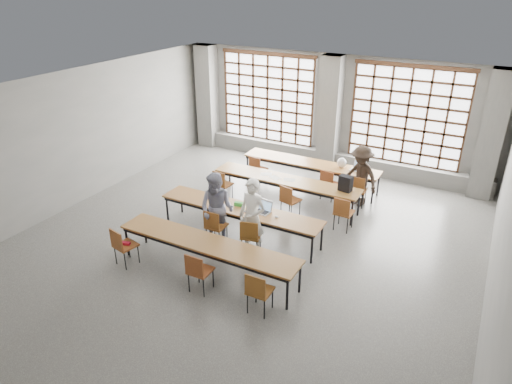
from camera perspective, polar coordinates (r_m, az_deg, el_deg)
floor at (r=10.64m, az=-1.14°, el=-6.20°), size 11.00×11.00×0.00m
ceiling at (r=9.29m, az=-1.32°, el=12.49°), size 11.00×11.00×0.00m
wall_back at (r=14.61m, az=9.61°, el=9.91°), size 10.00×0.00×10.00m
wall_front at (r=6.36m, az=-27.36°, el=-15.09°), size 10.00×0.00×10.00m
wall_left at (r=12.90m, az=-21.08°, el=6.46°), size 0.00×11.00×11.00m
wall_right at (r=8.77m, az=28.63°, el=-3.87°), size 0.00×11.00×11.00m
column_left at (r=16.33m, az=-6.08°, el=11.76°), size 0.60×0.55×3.50m
column_mid at (r=14.35m, az=9.23°, el=9.66°), size 0.60×0.55×3.50m
column_right at (r=13.64m, az=27.36°, el=6.27°), size 0.60×0.55×3.50m
window_left at (r=15.34m, az=1.46°, el=11.58°), size 3.32×0.12×3.00m
window_right at (r=13.97m, az=18.35°, el=8.90°), size 3.32×0.12×3.00m
sill_ledge at (r=14.89m, az=8.93°, el=4.18°), size 9.80×0.35×0.50m
desk_row_a at (r=13.21m, az=6.82°, el=3.43°), size 4.00×0.70×0.73m
desk_row_b at (r=12.06m, az=3.74°, el=1.34°), size 4.00×0.70×0.73m
desk_row_c at (r=10.56m, az=-2.02°, el=-2.30°), size 4.00×0.70×0.73m
desk_row_d at (r=9.31m, az=-6.11°, el=-6.59°), size 4.00×0.70×0.73m
chair_back_left at (r=13.27m, az=0.11°, el=3.13°), size 0.47×0.48×0.88m
chair_back_mid at (r=12.47m, az=9.05°, el=1.26°), size 0.48×0.49×0.88m
chair_back_right at (r=12.26m, az=12.62°, el=0.51°), size 0.43×0.44×0.88m
chair_mid_left at (r=12.31m, az=-4.32°, el=1.19°), size 0.45×0.45×0.88m
chair_mid_centre at (r=11.45m, az=4.12°, el=-0.75°), size 0.52×0.52×0.88m
chair_mid_right at (r=11.02m, az=10.83°, el=-2.29°), size 0.44×0.44×0.88m
chair_front_left at (r=10.30m, az=-5.21°, el=-3.99°), size 0.43×0.43×0.88m
chair_front_right at (r=9.88m, az=-0.72°, el=-5.25°), size 0.51×0.51×0.88m
chair_near_left at (r=9.95m, az=-16.40°, el=-6.19°), size 0.50×0.50×0.88m
chair_near_mid at (r=8.86m, az=-7.27°, el=-9.52°), size 0.43×0.43×0.88m
chair_near_right at (r=8.29m, az=0.27°, el=-12.05°), size 0.43×0.43×0.88m
student_male at (r=9.82m, az=-0.47°, el=-3.18°), size 0.68×0.48×1.75m
student_female at (r=10.25m, az=-4.89°, el=-2.15°), size 0.90×0.74×1.70m
student_back at (r=12.26m, az=12.91°, el=1.96°), size 1.22×0.99×1.65m
laptop_front at (r=10.35m, az=0.95°, el=-2.12°), size 0.40×0.35×0.26m
laptop_back at (r=12.87m, az=12.65°, el=2.97°), size 0.41×0.36×0.26m
mouse at (r=10.12m, az=2.58°, el=-3.12°), size 0.11×0.08×0.04m
green_box at (r=10.60m, az=-2.04°, el=-1.54°), size 0.26×0.14×0.09m
phone at (r=10.37m, az=-1.44°, el=-2.39°), size 0.14×0.10×0.01m
paper_sheet_a at (r=12.31m, az=1.31°, el=2.25°), size 0.36×0.33×0.00m
paper_sheet_b at (r=12.11m, az=2.36°, el=1.82°), size 0.36×0.31×0.00m
paper_sheet_c at (r=11.99m, az=4.18°, el=1.53°), size 0.34×0.27×0.00m
backpack at (r=11.49m, az=11.13°, el=1.06°), size 0.35×0.26×0.40m
plastic_bag at (r=12.91m, az=10.66°, el=3.61°), size 0.31×0.27×0.29m
red_pouch at (r=10.00m, az=-16.01°, el=-6.19°), size 0.21×0.14×0.06m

